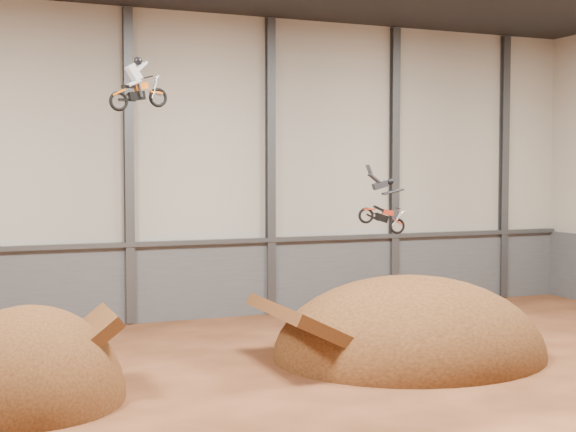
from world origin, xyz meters
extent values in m
plane|color=#512715|center=(0.00, 0.00, 0.00)|extent=(40.00, 40.00, 0.00)
cube|color=beige|center=(0.00, 15.00, 7.00)|extent=(40.00, 0.10, 14.00)
cube|color=#56585D|center=(0.00, 14.90, 1.75)|extent=(39.80, 0.18, 3.50)
cube|color=#47494F|center=(0.00, 14.75, 3.55)|extent=(39.80, 0.35, 0.20)
cube|color=#47494F|center=(-3.33, 14.80, 7.00)|extent=(0.40, 0.36, 13.90)
cube|color=#47494F|center=(3.33, 14.80, 7.00)|extent=(0.40, 0.36, 13.90)
cube|color=#47494F|center=(10.00, 14.80, 7.00)|extent=(0.40, 0.36, 13.90)
cube|color=#47494F|center=(16.67, 14.80, 7.00)|extent=(0.40, 0.36, 13.90)
ellipsoid|color=#3F210F|center=(-8.41, 4.02, 0.00)|extent=(5.61, 6.47, 5.61)
ellipsoid|color=#3F210F|center=(5.01, 4.79, 0.00)|extent=(10.22, 9.04, 5.90)
camera|label=1|loc=(-10.08, -20.56, 6.75)|focal=50.00mm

